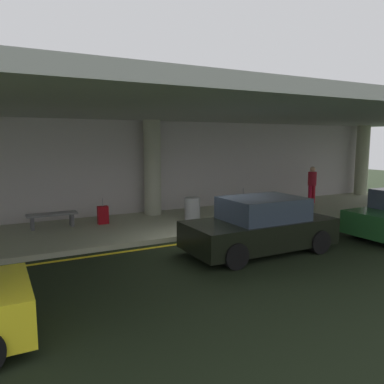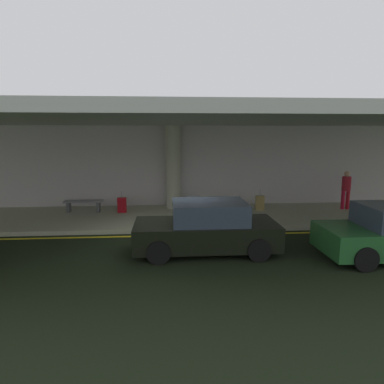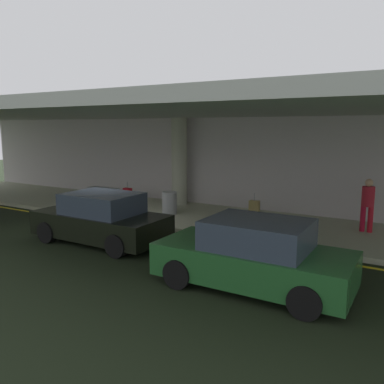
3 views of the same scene
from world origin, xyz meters
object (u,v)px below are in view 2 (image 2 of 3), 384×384
(traveler_with_luggage, at_px, (346,187))
(suitcase_upright_secondary, at_px, (260,203))
(car_black, at_px, (207,228))
(bench_metal, at_px, (84,204))
(trash_bin_steel, at_px, (193,207))
(suitcase_upright_primary, at_px, (122,205))
(support_column_far_left, at_px, (173,167))

(traveler_with_luggage, bearing_deg, suitcase_upright_secondary, 150.78)
(traveler_with_luggage, height_order, suitcase_upright_secondary, traveler_with_luggage)
(car_black, distance_m, bench_metal, 6.88)
(suitcase_upright_secondary, height_order, bench_metal, suitcase_upright_secondary)
(suitcase_upright_secondary, distance_m, trash_bin_steel, 3.18)
(traveler_with_luggage, bearing_deg, suitcase_upright_primary, 151.80)
(car_black, height_order, trash_bin_steel, car_black)
(traveler_with_luggage, xyz_separation_m, suitcase_upright_secondary, (-3.79, 0.10, -0.65))
(car_black, bearing_deg, support_column_far_left, 95.89)
(car_black, bearing_deg, traveler_with_luggage, 32.86)
(bench_metal, bearing_deg, suitcase_upright_primary, -7.65)
(support_column_far_left, bearing_deg, traveler_with_luggage, -6.80)
(traveler_with_luggage, xyz_separation_m, trash_bin_steel, (-6.78, -0.99, -0.54))
(car_black, distance_m, traveler_with_luggage, 8.22)
(bench_metal, bearing_deg, suitcase_upright_secondary, -1.51)
(suitcase_upright_secondary, bearing_deg, traveler_with_luggage, -13.95)
(bench_metal, distance_m, trash_bin_steel, 4.75)
(suitcase_upright_primary, relative_size, trash_bin_steel, 1.06)
(support_column_far_left, xyz_separation_m, suitcase_upright_primary, (-2.19, -0.82, -1.51))
(traveler_with_luggage, relative_size, bench_metal, 1.05)
(support_column_far_left, relative_size, bench_metal, 2.28)
(bench_metal, bearing_deg, trash_bin_steel, -15.75)
(traveler_with_luggage, height_order, trash_bin_steel, traveler_with_luggage)
(suitcase_upright_primary, height_order, bench_metal, suitcase_upright_primary)
(support_column_far_left, bearing_deg, suitcase_upright_primary, -159.44)
(bench_metal, bearing_deg, support_column_far_left, 8.94)
(bench_metal, bearing_deg, traveler_with_luggage, -1.49)
(support_column_far_left, distance_m, bench_metal, 4.14)
(suitcase_upright_primary, bearing_deg, suitcase_upright_secondary, 4.02)
(trash_bin_steel, bearing_deg, car_black, -88.61)
(car_black, xyz_separation_m, suitcase_upright_primary, (-3.03, 4.83, -0.25))
(car_black, bearing_deg, trash_bin_steel, 88.83)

